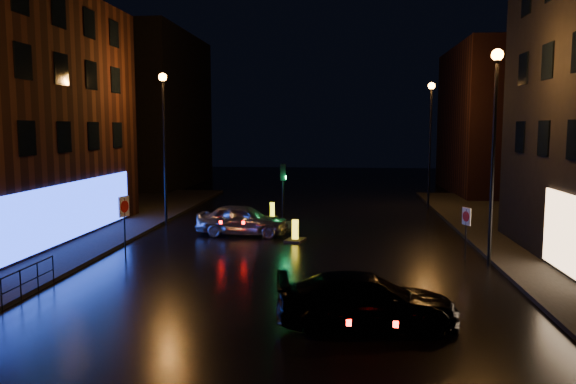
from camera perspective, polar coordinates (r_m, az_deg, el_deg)
name	(u,v)px	position (r m, az deg, el deg)	size (l,w,h in m)	color
ground	(273,309)	(17.26, -1.52, -11.76)	(120.00, 120.00, 0.00)	black
building_far_left	(149,110)	(54.36, -13.91, 8.05)	(8.00, 16.00, 14.00)	black
building_far_right	(501,120)	(49.96, 20.80, 6.81)	(8.00, 14.00, 12.00)	black
street_lamp_lfar	(164,125)	(31.81, -12.50, 6.67)	(0.44, 0.44, 8.37)	black
street_lamp_rnear	(495,124)	(22.98, 20.25, 6.51)	(0.44, 0.44, 8.37)	black
street_lamp_rfar	(430,125)	(38.68, 14.27, 6.58)	(0.44, 0.44, 8.37)	black
traffic_signal	(283,218)	(30.82, -0.50, -2.61)	(1.40, 2.40, 3.45)	black
guard_railing	(1,287)	(18.86, -27.15, -8.55)	(0.05, 6.04, 1.00)	black
silver_hatchback	(243,220)	(28.47, -4.63, -2.83)	(1.85, 4.60, 1.57)	#A8A9B0
dark_sedan	(367,301)	(15.74, 8.04, -10.88)	(2.03, 4.98, 1.45)	black
bollard_near	(295,236)	(26.99, 0.74, -4.53)	(1.04, 1.33, 1.03)	black
bollard_far	(272,215)	(33.62, -1.61, -2.35)	(0.99, 1.25, 0.96)	black
road_sign_left	(124,212)	(24.27, -16.30, -1.95)	(0.22, 0.62, 2.59)	black
road_sign_right	(466,221)	(24.03, 17.66, -2.82)	(0.26, 0.50, 2.18)	black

